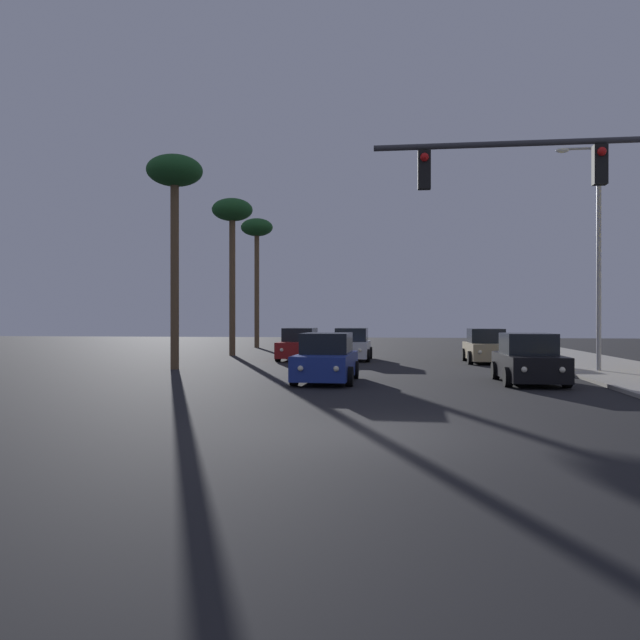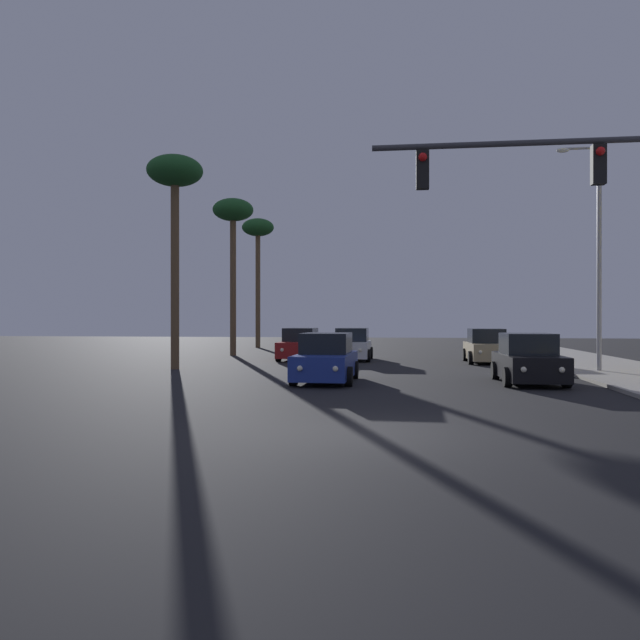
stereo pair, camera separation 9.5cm
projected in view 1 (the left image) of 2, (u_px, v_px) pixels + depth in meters
The scene contains 11 objects.
ground_plane at pixel (372, 434), 11.79m from camera, with size 120.00×120.00×0.00m, color black.
car_blue at pixel (326, 360), 21.41m from camera, with size 2.04×4.33×1.68m.
car_black at pixel (529, 361), 21.01m from camera, with size 2.04×4.32×1.68m.
car_tan at pixel (486, 347), 30.74m from camera, with size 2.04×4.33×1.68m.
car_red at pixel (300, 345), 32.82m from camera, with size 2.04×4.32×1.68m.
car_white at pixel (352, 346), 32.65m from camera, with size 2.04×4.31×1.68m.
traffic_light_mast at pixel (620, 204), 14.08m from camera, with size 7.98×0.36×6.50m.
street_lamp at pixel (595, 245), 24.80m from camera, with size 1.74×0.24×9.00m.
palm_tree_far at pixel (257, 235), 46.77m from camera, with size 2.40×2.40×9.70m.
palm_tree_mid at pixel (232, 219), 36.74m from camera, with size 2.40×2.40×9.27m.
palm_tree_near at pixel (175, 183), 26.80m from camera, with size 2.40×2.40×9.22m.
Camera 1 is at (0.51, -11.82, 2.18)m, focal length 35.00 mm.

